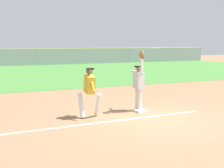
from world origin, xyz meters
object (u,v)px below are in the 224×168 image
object	(u,v)px
baseball	(139,68)
parked_car_silver	(58,57)
first_base	(140,111)
fielder	(139,81)
parked_car_green	(13,58)
parked_car_white	(97,56)
runner	(90,89)

from	to	relation	value
baseball	parked_car_silver	bearing A→B (deg)	83.72
first_base	fielder	distance (m)	1.10
fielder	parked_car_silver	distance (m)	28.73
first_base	parked_car_green	bearing A→B (deg)	94.85
fielder	parked_car_silver	bearing A→B (deg)	-96.93
parked_car_silver	parked_car_white	size ratio (longest dim) A/B	1.00
baseball	parked_car_silver	xyz separation A→B (m)	(3.15, 28.60, -0.95)
fielder	runner	distance (m)	2.03
baseball	parked_car_silver	world-z (taller)	baseball
first_base	fielder	size ratio (longest dim) A/B	0.17
first_base	runner	size ratio (longest dim) A/B	0.22
parked_car_green	parked_car_silver	bearing A→B (deg)	1.30
first_base	parked_car_silver	world-z (taller)	parked_car_silver
parked_car_green	parked_car_silver	xyz separation A→B (m)	(5.61, -0.12, 0.00)
fielder	baseball	world-z (taller)	fielder
parked_car_white	parked_car_silver	bearing A→B (deg)	-178.87
runner	parked_car_green	xyz separation A→B (m)	(-0.47, 28.90, -0.32)
fielder	parked_car_green	world-z (taller)	fielder
parked_car_white	fielder	bearing A→B (deg)	-102.44
first_base	fielder	world-z (taller)	fielder
fielder	parked_car_green	bearing A→B (deg)	-85.72
runner	parked_car_white	size ratio (longest dim) A/B	0.38
baseball	parked_car_green	distance (m)	28.84
fielder	parked_car_silver	xyz separation A→B (m)	(3.13, 28.55, -0.45)
runner	first_base	bearing A→B (deg)	-2.32
first_base	parked_car_white	world-z (taller)	parked_car_white
first_base	baseball	bearing A→B (deg)	84.59
fielder	parked_car_white	world-z (taller)	fielder
runner	parked_car_silver	bearing A→B (deg)	77.26
first_base	fielder	bearing A→B (deg)	80.69
parked_car_silver	fielder	bearing A→B (deg)	-99.64
first_base	fielder	xyz separation A→B (m)	(0.03, 0.21, 1.08)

